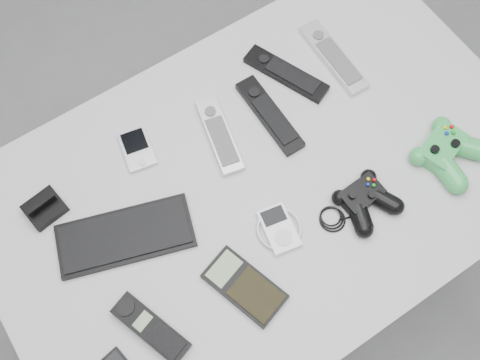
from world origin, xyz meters
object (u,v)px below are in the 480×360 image
remote_black_a (270,115)px  mp3_player (279,229)px  desk (264,192)px  calculator (245,286)px  pda (137,149)px  pda_keyboard (125,236)px  cordless_handset (151,328)px  controller_black (365,199)px  controller_green (447,151)px  remote_black_b (286,73)px  remote_silver_b (334,57)px  remote_silver_a (219,135)px

remote_black_a → mp3_player: 0.27m
desk → remote_black_a: remote_black_a is taller
desk → calculator: size_ratio=7.36×
desk → pda: 0.30m
pda_keyboard → mp3_player: (0.27, -0.16, 0.00)m
cordless_handset → controller_black: controller_black is taller
mp3_player → pda: bearing=126.5°
pda_keyboard → calculator: size_ratio=1.71×
calculator → controller_black: size_ratio=0.78×
remote_black_a → mp3_player: size_ratio=2.11×
remote_black_a → controller_green: size_ratio=1.36×
remote_black_a → controller_black: (0.05, -0.28, 0.01)m
remote_black_b → controller_black: bearing=-120.0°
desk → cordless_handset: 0.40m
remote_silver_b → controller_green: bearing=-79.3°
desk → controller_green: size_ratio=7.71×
remote_silver_a → calculator: size_ratio=1.19×
pda_keyboard → pda: (0.12, 0.16, -0.00)m
calculator → controller_green: controller_green is taller
desk → controller_green: (0.36, -0.17, 0.09)m
pda → remote_black_b: remote_black_b is taller
remote_silver_a → cordless_handset: cordless_handset is taller
pda_keyboard → pda: size_ratio=2.87×
cordless_handset → desk: bearing=2.0°
pda → cordless_handset: cordless_handset is taller
calculator → controller_black: (0.31, 0.01, 0.01)m
remote_black_a → remote_silver_b: bearing=12.5°
controller_green → mp3_player: bearing=153.6°
remote_silver_a → mp3_player: remote_silver_a is taller
remote_silver_b → controller_green: controller_green is taller
remote_silver_a → remote_black_a: 0.12m
pda → remote_silver_a: (0.17, -0.07, 0.00)m
mp3_player → controller_black: controller_black is taller
pda → calculator: bearing=-74.3°
calculator → remote_silver_a: bearing=48.8°
remote_silver_a → desk: bearing=-66.2°
remote_black_b → remote_silver_b: 0.12m
remote_black_b → remote_silver_b: (0.12, -0.02, 0.00)m
remote_silver_b → cordless_handset: bearing=-153.5°
mp3_player → pda_keyboard: bearing=160.1°
cordless_handset → mp3_player: size_ratio=1.63×
remote_silver_a → cordless_handset: bearing=-127.2°
cordless_handset → calculator: 0.20m
controller_black → mp3_player: bearing=162.6°
desk → mp3_player: 0.14m
pda_keyboard → remote_silver_a: size_ratio=1.44×
pda_keyboard → controller_black: 0.50m
desk → pda_keyboard: (-0.31, 0.05, 0.08)m
controller_green → pda_keyboard: bearing=143.9°
mp3_player → remote_silver_a: bearing=97.6°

